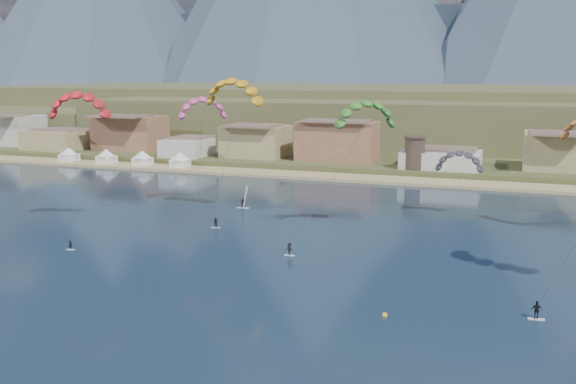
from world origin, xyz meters
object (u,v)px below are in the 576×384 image
at_px(kitesurfer_green, 365,111).
at_px(kitesurfer_red, 79,101).
at_px(buoy, 385,315).
at_px(watchtower, 415,152).
at_px(kitesurfer_yellow, 234,88).
at_px(windsurfer, 244,201).

bearing_deg(kitesurfer_green, kitesurfer_red, -166.26).
bearing_deg(buoy, kitesurfer_red, 157.82).
distance_m(watchtower, kitesurfer_green, 65.21).
xyz_separation_m(watchtower, kitesurfer_yellow, (-24.07, -57.45, 17.12)).
bearing_deg(windsurfer, buoy, -51.78).
distance_m(kitesurfer_red, windsurfer, 36.90).
bearing_deg(kitesurfer_yellow, kitesurfer_red, -139.09).
bearing_deg(kitesurfer_yellow, kitesurfer_green, -13.83).
relative_size(kitesurfer_red, kitesurfer_green, 1.01).
distance_m(kitesurfer_yellow, buoy, 58.71).
xyz_separation_m(kitesurfer_red, windsurfer, (18.58, 24.62, -20.25)).
bearing_deg(kitesurfer_yellow, watchtower, 67.27).
bearing_deg(kitesurfer_green, windsurfer, 153.37).
xyz_separation_m(kitesurfer_red, kitesurfer_yellow, (20.06, 17.38, 1.85)).
bearing_deg(watchtower, windsurfer, -116.97).
relative_size(kitesurfer_red, buoy, 42.53).
height_order(kitesurfer_red, buoy, kitesurfer_red).
distance_m(kitesurfer_yellow, windsurfer, 23.30).
xyz_separation_m(watchtower, kitesurfer_red, (-44.13, -74.84, 15.28)).
bearing_deg(buoy, kitesurfer_yellow, 131.74).
xyz_separation_m(watchtower, windsurfer, (-25.56, -50.22, -4.98)).
bearing_deg(kitesurfer_green, kitesurfer_yellow, 166.17).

